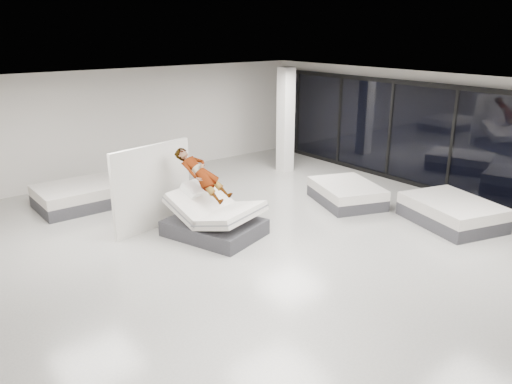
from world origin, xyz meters
TOP-DOWN VIEW (x-y plane):
  - room at (0.00, 0.00)m, footprint 14.00×14.04m
  - hero_bed at (-0.62, 1.51)m, footprint 1.99×2.30m
  - person at (-0.71, 1.80)m, footprint 0.94×1.40m
  - remote at (-0.40, 1.54)m, footprint 0.09×0.15m
  - divider_panel at (-1.45, 2.71)m, footprint 2.07×0.53m
  - flat_bed_right_far at (3.22, 1.19)m, footprint 1.96×2.23m
  - flat_bed_right_near at (4.06, -1.28)m, footprint 2.02×2.37m
  - flat_bed_left_far at (-2.28, 5.13)m, footprint 2.08×1.57m
  - column at (4.00, 4.50)m, footprint 0.40×0.40m
  - storefront_glazing at (5.90, 0.00)m, footprint 0.12×13.40m

SIDE VIEW (x-z plane):
  - flat_bed_right_far at x=3.22m, z-range 0.00..0.51m
  - flat_bed_right_near at x=4.06m, z-range 0.00..0.56m
  - flat_bed_left_far at x=-2.28m, z-range 0.00..0.57m
  - hero_bed at x=-0.62m, z-range -0.20..0.93m
  - divider_panel at x=-1.45m, z-range 0.00..1.90m
  - remote at x=-0.40m, z-range 0.95..1.03m
  - person at x=-0.71m, z-range 0.45..1.86m
  - storefront_glazing at x=5.90m, z-range -0.01..2.91m
  - room at x=0.00m, z-range 0.00..3.20m
  - column at x=4.00m, z-range 0.00..3.20m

